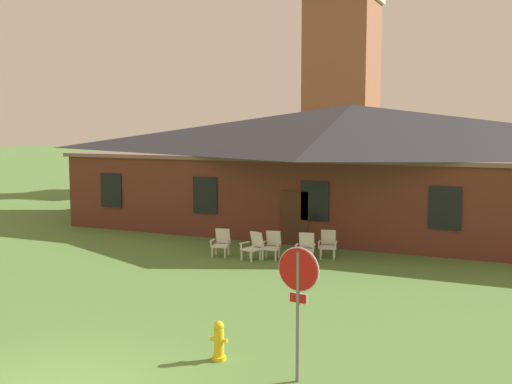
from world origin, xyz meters
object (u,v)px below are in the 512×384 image
(lawn_chair_right_end, at_px, (328,243))
(lawn_chair_middle, at_px, (306,247))
(lawn_chair_by_porch, at_px, (221,242))
(lawn_chair_left_end, at_px, (272,244))
(stop_sign, at_px, (298,287))
(lawn_chair_near_door, at_px, (253,245))
(fire_hydrant, at_px, (219,341))

(lawn_chair_right_end, bearing_deg, lawn_chair_middle, -121.86)
(lawn_chair_by_porch, height_order, lawn_chair_left_end, same)
(stop_sign, xyz_separation_m, lawn_chair_right_end, (-2.58, 10.09, -1.24))
(lawn_chair_near_door, relative_size, lawn_chair_middle, 1.00)
(lawn_chair_left_end, bearing_deg, fire_hydrant, -73.95)
(lawn_chair_right_end, bearing_deg, lawn_chair_by_porch, -159.90)
(lawn_chair_by_porch, bearing_deg, stop_sign, -55.29)
(stop_sign, height_order, lawn_chair_right_end, stop_sign)
(lawn_chair_by_porch, height_order, fire_hydrant, lawn_chair_by_porch)
(lawn_chair_by_porch, distance_m, lawn_chair_left_end, 1.84)
(lawn_chair_near_door, height_order, fire_hydrant, lawn_chair_near_door)
(lawn_chair_by_porch, bearing_deg, fire_hydrant, -62.91)
(stop_sign, distance_m, lawn_chair_near_door, 10.02)
(stop_sign, xyz_separation_m, fire_hydrant, (-1.75, 0.31, -1.36))
(fire_hydrant, bearing_deg, stop_sign, -10.14)
(lawn_chair_by_porch, relative_size, fire_hydrant, 1.21)
(stop_sign, xyz_separation_m, lawn_chair_near_door, (-4.81, 8.70, -1.24))
(lawn_chair_by_porch, distance_m, fire_hydrant, 9.54)
(lawn_chair_near_door, relative_size, fire_hydrant, 1.21)
(lawn_chair_by_porch, distance_m, lawn_chair_middle, 3.03)
(lawn_chair_near_door, height_order, lawn_chair_left_end, same)
(fire_hydrant, bearing_deg, lawn_chair_by_porch, 117.09)
(lawn_chair_by_porch, xyz_separation_m, lawn_chair_right_end, (3.52, 1.29, 0.00))
(lawn_chair_by_porch, xyz_separation_m, lawn_chair_near_door, (1.28, -0.10, 0.00))
(lawn_chair_by_porch, distance_m, lawn_chair_right_end, 3.75)
(lawn_chair_by_porch, xyz_separation_m, fire_hydrant, (4.34, -8.49, -0.12))
(lawn_chair_middle, bearing_deg, lawn_chair_left_end, -173.75)
(stop_sign, height_order, lawn_chair_by_porch, stop_sign)
(lawn_chair_by_porch, height_order, lawn_chair_right_end, same)
(lawn_chair_near_door, bearing_deg, lawn_chair_middle, 17.87)
(stop_sign, relative_size, lawn_chair_by_porch, 2.57)
(lawn_chair_middle, bearing_deg, fire_hydrant, -81.45)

